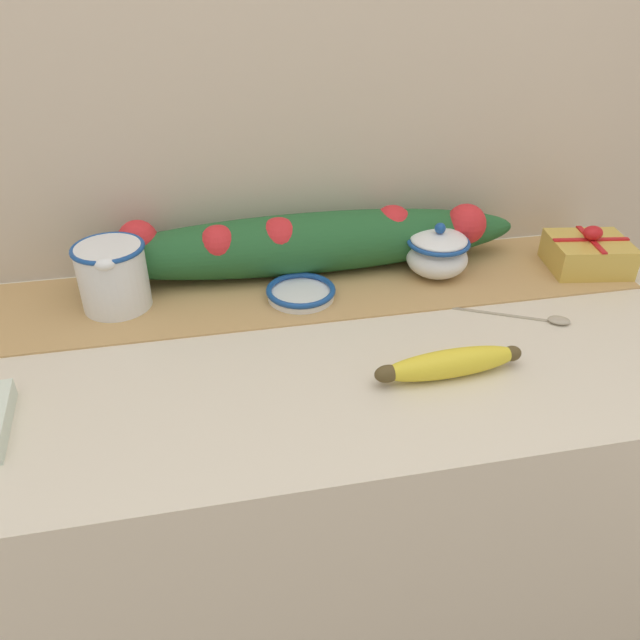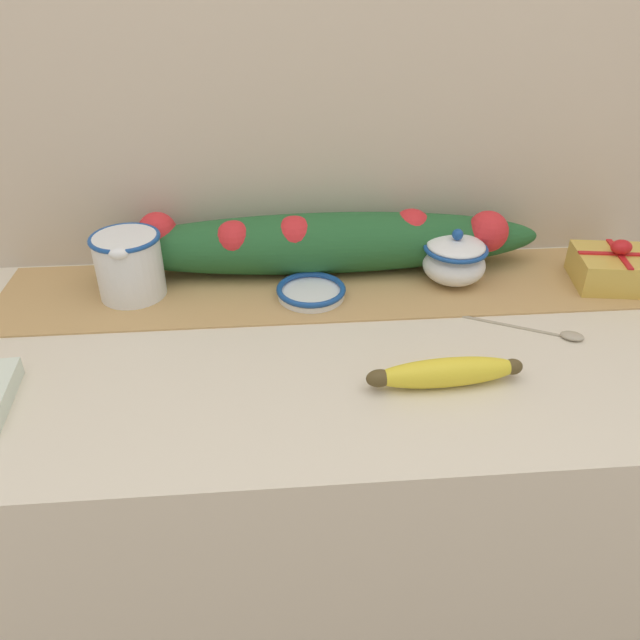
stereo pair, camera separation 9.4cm
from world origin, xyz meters
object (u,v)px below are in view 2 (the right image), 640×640
at_px(small_dish, 311,292).
at_px(banana, 445,373).
at_px(cream_pitcher, 129,263).
at_px(spoon, 561,334).
at_px(sugar_bowl, 455,259).
at_px(gift_box, 615,268).

xyz_separation_m(small_dish, banana, (0.17, -0.26, 0.01)).
relative_size(cream_pitcher, small_dish, 1.15).
relative_size(cream_pitcher, spoon, 0.79).
bearing_deg(cream_pitcher, spoon, -15.31).
height_order(sugar_bowl, banana, sugar_bowl).
bearing_deg(sugar_bowl, small_dish, -172.27).
bearing_deg(spoon, sugar_bowl, 150.49).
bearing_deg(cream_pitcher, banana, -31.70).
bearing_deg(cream_pitcher, sugar_bowl, -0.11).
relative_size(cream_pitcher, gift_box, 0.89).
relative_size(small_dish, banana, 0.53).
relative_size(small_dish, spoon, 0.69).
xyz_separation_m(cream_pitcher, sugar_bowl, (0.57, -0.00, -0.02)).
distance_m(cream_pitcher, sugar_bowl, 0.57).
bearing_deg(banana, small_dish, 123.22).
relative_size(sugar_bowl, small_dish, 0.94).
relative_size(cream_pitcher, sugar_bowl, 1.22).
distance_m(sugar_bowl, small_dish, 0.27).
distance_m(small_dish, spoon, 0.42).
distance_m(cream_pitcher, small_dish, 0.32).
height_order(cream_pitcher, spoon, cream_pitcher).
relative_size(cream_pitcher, banana, 0.61).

